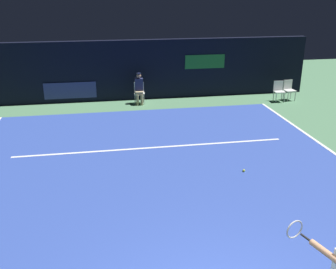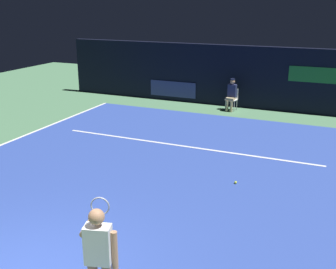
% 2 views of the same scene
% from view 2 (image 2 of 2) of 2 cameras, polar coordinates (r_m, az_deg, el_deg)
% --- Properties ---
extents(ground_plane, '(31.90, 31.90, 0.00)m').
position_cam_2_polar(ground_plane, '(11.15, -1.88, -5.06)').
color(ground_plane, '#4C7A56').
extents(court_surface, '(10.77, 12.32, 0.01)m').
position_cam_2_polar(court_surface, '(11.15, -1.88, -5.03)').
color(court_surface, '#2D479E').
rests_on(court_surface, ground).
extents(line_sideline_right, '(0.10, 12.32, 0.01)m').
position_cam_2_polar(line_sideline_right, '(14.15, -21.81, -1.29)').
color(line_sideline_right, white).
rests_on(line_sideline_right, court_surface).
extents(line_service, '(8.40, 0.10, 0.01)m').
position_cam_2_polar(line_service, '(13.00, 2.19, -1.61)').
color(line_service, white).
rests_on(line_service, court_surface).
extents(back_wall, '(15.82, 0.33, 2.60)m').
position_cam_2_polar(back_wall, '(18.07, 9.06, 7.90)').
color(back_wall, black).
rests_on(back_wall, ground).
extents(tennis_player, '(0.81, 0.92, 1.73)m').
position_cam_2_polar(tennis_player, '(6.01, -9.42, -16.23)').
color(tennis_player, tan).
rests_on(tennis_player, ground).
extents(line_judge_on_chair, '(0.46, 0.55, 1.32)m').
position_cam_2_polar(line_judge_on_chair, '(17.38, 8.72, 5.48)').
color(line_judge_on_chair, white).
rests_on(line_judge_on_chair, ground).
extents(tennis_ball, '(0.07, 0.07, 0.07)m').
position_cam_2_polar(tennis_ball, '(10.51, 9.26, -6.51)').
color(tennis_ball, '#CCE033').
rests_on(tennis_ball, court_surface).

